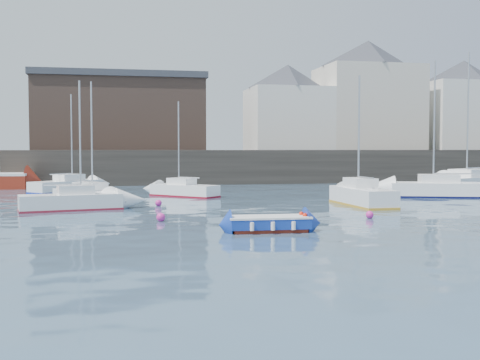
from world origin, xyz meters
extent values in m
plane|color=#2D4760|center=(0.00, 0.00, 0.00)|extent=(220.00, 220.00, 0.00)
cube|color=#28231E|center=(0.00, 35.00, 1.50)|extent=(90.00, 5.00, 3.00)
cube|color=#28231E|center=(0.00, 53.00, 1.40)|extent=(90.00, 32.00, 2.80)
cube|color=beige|center=(20.00, 42.00, 7.30)|extent=(10.00, 8.00, 9.00)
pyramid|color=#3A3D44|center=(20.00, 42.00, 13.20)|extent=(13.36, 13.36, 2.80)
cube|color=white|center=(31.00, 41.50, 6.55)|extent=(9.00, 7.00, 7.50)
pyramid|color=#3A3D44|center=(31.00, 41.50, 11.53)|extent=(11.88, 11.88, 2.45)
cube|color=white|center=(11.00, 41.50, 6.05)|extent=(8.00, 7.00, 6.50)
pyramid|color=#3A3D44|center=(11.00, 41.50, 10.53)|extent=(11.14, 11.14, 2.45)
cube|color=#3D2D26|center=(-6.00, 43.00, 6.30)|extent=(16.00, 10.00, 7.00)
cube|color=#3A3D44|center=(-6.00, 43.00, 10.10)|extent=(16.40, 10.40, 0.60)
cube|color=maroon|center=(-0.65, 3.35, 0.07)|extent=(2.82, 1.24, 0.14)
cube|color=#16379F|center=(-0.65, 3.35, 0.33)|extent=(3.06, 1.40, 0.38)
cube|color=white|center=(-0.65, 3.35, 0.55)|extent=(3.13, 1.43, 0.07)
cube|color=white|center=(-0.65, 3.35, 0.39)|extent=(2.45, 0.99, 0.35)
cube|color=tan|center=(-0.65, 3.35, 0.47)|extent=(0.25, 0.91, 0.05)
cylinder|color=white|center=(-1.40, 4.12, 0.30)|extent=(0.16, 0.16, 0.30)
cylinder|color=white|center=(-1.45, 2.63, 0.30)|extent=(0.16, 0.16, 0.30)
cylinder|color=white|center=(-0.62, 4.09, 0.30)|extent=(0.16, 0.16, 0.30)
cylinder|color=white|center=(-0.67, 2.60, 0.30)|extent=(0.16, 0.16, 0.30)
cylinder|color=white|center=(0.15, 4.07, 0.30)|extent=(0.16, 0.16, 0.30)
cylinder|color=white|center=(0.10, 2.57, 0.30)|extent=(0.16, 0.16, 0.30)
cube|color=white|center=(-8.58, 12.97, 0.41)|extent=(5.22, 2.59, 0.82)
cube|color=maroon|center=(-8.58, 12.97, 0.05)|extent=(5.27, 2.62, 0.11)
cube|color=white|center=(-8.33, 13.02, 1.05)|extent=(1.96, 1.53, 0.45)
cylinder|color=silver|center=(-8.09, 13.07, 3.69)|extent=(0.09, 0.09, 5.75)
cube|color=white|center=(-7.91, 16.41, 0.39)|extent=(4.19, 5.37, 0.79)
cube|color=maroon|center=(-7.91, 16.41, 0.05)|extent=(4.23, 5.42, 0.11)
cube|color=white|center=(-7.77, 16.18, 1.01)|extent=(2.04, 2.23, 0.44)
cylinder|color=silver|center=(-7.63, 15.96, 3.82)|extent=(0.09, 0.09, 6.05)
cube|color=white|center=(6.93, 12.37, 0.49)|extent=(1.87, 5.43, 0.97)
cube|color=gold|center=(6.93, 12.37, 0.06)|extent=(1.89, 5.49, 0.13)
cube|color=white|center=(6.92, 12.64, 1.24)|extent=(1.34, 1.92, 0.54)
cylinder|color=silver|center=(6.92, 12.91, 4.07)|extent=(0.11, 0.11, 6.20)
cube|color=white|center=(14.39, 16.73, 0.47)|extent=(7.12, 4.25, 0.94)
cube|color=#0C0D3A|center=(14.39, 16.73, 0.06)|extent=(7.20, 4.30, 0.13)
cube|color=white|center=(14.06, 16.84, 1.20)|extent=(2.78, 2.31, 0.52)
cylinder|color=silver|center=(13.74, 16.95, 4.84)|extent=(0.10, 0.10, 7.81)
cube|color=white|center=(-1.97, 20.64, 0.39)|extent=(4.40, 4.43, 0.77)
cube|color=maroon|center=(-1.97, 20.64, 0.05)|extent=(4.45, 4.47, 0.10)
cube|color=white|center=(-2.13, 20.81, 0.99)|extent=(1.97, 1.98, 0.43)
cylinder|color=silver|center=(-2.30, 20.98, 3.49)|extent=(0.09, 0.09, 5.44)
cube|color=white|center=(19.94, 22.24, 0.52)|extent=(8.33, 5.90, 1.03)
cube|color=maroon|center=(19.94, 22.24, 0.07)|extent=(8.42, 5.96, 0.14)
cube|color=white|center=(19.58, 22.06, 1.32)|extent=(3.38, 2.99, 0.57)
cylinder|color=silver|center=(19.22, 21.88, 5.65)|extent=(0.11, 0.11, 9.24)
cube|color=white|center=(-9.90, 26.46, 0.41)|extent=(5.13, 5.02, 0.82)
cube|color=#142EAD|center=(-9.90, 26.46, 0.05)|extent=(5.18, 5.07, 0.11)
cube|color=white|center=(-9.71, 26.64, 1.04)|extent=(2.28, 2.26, 0.45)
cylinder|color=silver|center=(-9.51, 26.83, 3.94)|extent=(0.09, 0.09, 6.25)
sphere|color=#DD2998|center=(-4.42, 7.41, 0.00)|extent=(0.38, 0.38, 0.38)
sphere|color=#DD2998|center=(4.87, 6.65, 0.00)|extent=(0.35, 0.35, 0.35)
sphere|color=#DD2998|center=(-4.07, 14.35, 0.00)|extent=(0.36, 0.36, 0.36)
camera|label=1|loc=(-6.18, -18.53, 3.13)|focal=45.00mm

